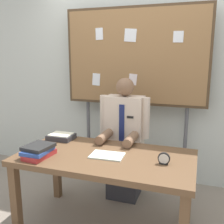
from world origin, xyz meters
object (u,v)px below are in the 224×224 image
(bulletin_board, at_px, (135,59))
(paper_tray, at_px, (61,137))
(desk, at_px, (105,164))
(book_stack, at_px, (39,151))
(desk_clock, at_px, (164,159))
(person, at_px, (124,144))
(open_notebook, at_px, (107,155))

(bulletin_board, height_order, paper_tray, bulletin_board)
(desk, bearing_deg, book_stack, -156.74)
(desk_clock, relative_size, paper_tray, 0.38)
(bulletin_board, bearing_deg, desk, -89.99)
(person, xyz_separation_m, desk_clock, (0.52, -0.63, 0.14))
(book_stack, relative_size, desk_clock, 2.97)
(person, distance_m, desk_clock, 0.83)
(person, xyz_separation_m, book_stack, (-0.53, -0.82, 0.15))
(desk, xyz_separation_m, bulletin_board, (-0.00, 1.01, 0.90))
(desk, relative_size, open_notebook, 5.38)
(book_stack, bearing_deg, bulletin_board, 66.81)
(open_notebook, bearing_deg, desk, 140.83)
(bulletin_board, bearing_deg, open_notebook, -88.62)
(person, bearing_deg, desk, -90.00)
(bulletin_board, distance_m, book_stack, 1.54)
(desk, height_order, desk_clock, desk_clock)
(paper_tray, bearing_deg, book_stack, -82.78)
(desk, height_order, paper_tray, paper_tray)
(desk_clock, bearing_deg, book_stack, -169.48)
(desk, bearing_deg, person, 90.00)
(open_notebook, bearing_deg, person, 92.28)
(paper_tray, bearing_deg, person, 29.23)
(bulletin_board, bearing_deg, person, -89.98)
(person, bearing_deg, bulletin_board, 90.02)
(open_notebook, xyz_separation_m, paper_tray, (-0.62, 0.29, 0.02))
(desk, relative_size, bulletin_board, 0.72)
(bulletin_board, height_order, open_notebook, bulletin_board)
(open_notebook, bearing_deg, bulletin_board, 91.38)
(desk, distance_m, person, 0.60)
(desk, relative_size, paper_tray, 5.93)
(desk, xyz_separation_m, book_stack, (-0.53, -0.23, 0.14))
(book_stack, distance_m, paper_tray, 0.50)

